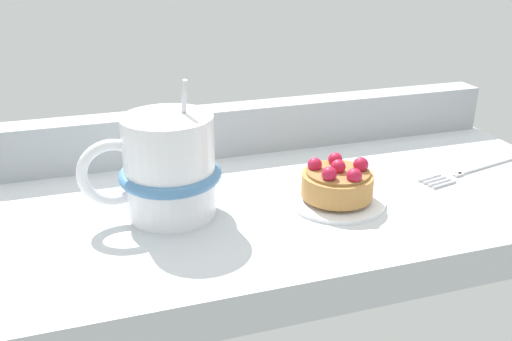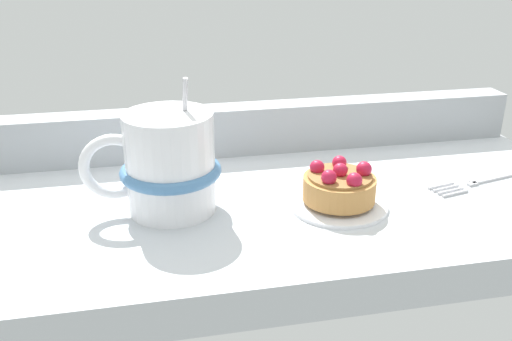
% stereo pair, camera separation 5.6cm
% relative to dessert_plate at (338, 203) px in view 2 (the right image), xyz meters
% --- Properties ---
extents(ground_plane, '(0.70, 0.32, 0.04)m').
position_rel_dessert_plate_xyz_m(ground_plane, '(-0.05, 0.03, -0.02)').
color(ground_plane, silver).
extents(window_rail_back, '(0.69, 0.04, 0.06)m').
position_rel_dessert_plate_xyz_m(window_rail_back, '(-0.05, 0.18, 0.03)').
color(window_rail_back, '#9EA3A8').
rests_on(window_rail_back, ground_plane).
extents(dessert_plate, '(0.10, 0.10, 0.01)m').
position_rel_dessert_plate_xyz_m(dessert_plate, '(0.00, 0.00, 0.00)').
color(dessert_plate, white).
rests_on(dessert_plate, ground_plane).
extents(raspberry_tart, '(0.07, 0.07, 0.04)m').
position_rel_dessert_plate_xyz_m(raspberry_tart, '(0.00, -0.00, 0.02)').
color(raspberry_tart, '#B77F42').
rests_on(raspberry_tart, dessert_plate).
extents(coffee_mug, '(0.14, 0.10, 0.14)m').
position_rel_dessert_plate_xyz_m(coffee_mug, '(-0.17, 0.03, 0.05)').
color(coffee_mug, white).
rests_on(coffee_mug, ground_plane).
extents(dessert_fork, '(0.17, 0.05, 0.01)m').
position_rel_dessert_plate_xyz_m(dessert_fork, '(0.19, 0.03, -0.00)').
color(dessert_fork, '#B7B7BC').
rests_on(dessert_fork, ground_plane).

